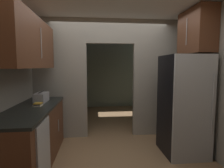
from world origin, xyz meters
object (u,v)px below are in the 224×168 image
Objects in this scene: book_stack at (38,105)px; refrigerator at (183,105)px; boombox at (41,98)px; dishwasher at (44,154)px.

refrigerator is at bearing 1.19° from book_stack.
boombox is at bearing 173.64° from refrigerator.
book_stack is at bearing -83.41° from boombox.
boombox is at bearing 106.38° from dishwasher.
book_stack is at bearing 111.12° from dishwasher.
dishwasher is at bearing -73.62° from boombox.
boombox is (-2.53, 0.28, 0.13)m from refrigerator.
book_stack reaches higher than dishwasher.
boombox is (-0.29, 0.98, 0.58)m from dishwasher.
refrigerator reaches higher than dishwasher.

